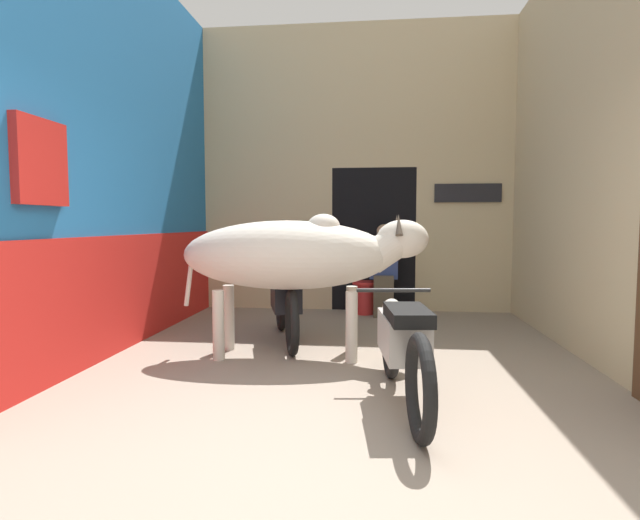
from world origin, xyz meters
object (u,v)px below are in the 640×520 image
object	(u,v)px
cow	(296,256)
plastic_stool	(365,297)
motorcycle_near	(403,344)
motorcycle_far	(286,302)
shopkeeper_seated	(384,268)

from	to	relation	value
cow	plastic_stool	world-z (taller)	cow
motorcycle_near	motorcycle_far	xyz separation A→B (m)	(-1.14, 1.74, -0.00)
motorcycle_near	motorcycle_far	distance (m)	2.08
motorcycle_far	plastic_stool	world-z (taller)	motorcycle_far
motorcycle_near	shopkeeper_seated	xyz separation A→B (m)	(-0.07, 3.36, 0.24)
motorcycle_near	plastic_stool	xyz separation A→B (m)	(-0.33, 3.45, -0.18)
shopkeeper_seated	plastic_stool	bearing A→B (deg)	159.18
shopkeeper_seated	plastic_stool	xyz separation A→B (m)	(-0.25, 0.10, -0.42)
cow	shopkeeper_seated	world-z (taller)	cow
cow	shopkeeper_seated	bearing A→B (deg)	68.33
cow	shopkeeper_seated	xyz separation A→B (m)	(0.86, 2.17, -0.30)
cow	motorcycle_far	size ratio (longest dim) A/B	1.34
motorcycle_far	shopkeeper_seated	world-z (taller)	shopkeeper_seated
motorcycle_far	motorcycle_near	bearing A→B (deg)	-56.80
cow	motorcycle_far	xyz separation A→B (m)	(-0.20, 0.56, -0.54)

